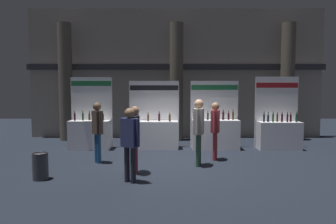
{
  "coord_description": "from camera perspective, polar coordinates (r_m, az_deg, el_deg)",
  "views": [
    {
      "loc": [
        -0.35,
        -8.56,
        2.15
      ],
      "look_at": [
        -0.31,
        0.7,
        1.42
      ],
      "focal_mm": 32.35,
      "sensor_mm": 36.0,
      "label": 1
    }
  ],
  "objects": [
    {
      "name": "visitor_5",
      "position": [
        6.92,
        -7.42,
        -5.03
      ],
      "size": [
        0.47,
        0.37,
        1.7
      ],
      "rotation": [
        0.0,
        0.0,
        5.73
      ],
      "color": "#23232D",
      "rests_on": "ground_plane"
    },
    {
      "name": "hall_colonnade",
      "position": [
        13.13,
        1.31,
        6.95
      ],
      "size": [
        12.66,
        1.22,
        5.54
      ],
      "color": "gray",
      "rests_on": "ground_plane"
    },
    {
      "name": "exhibitor_booth_0",
      "position": [
        11.05,
        -14.67,
        -3.54
      ],
      "size": [
        1.47,
        0.73,
        2.54
      ],
      "color": "white",
      "rests_on": "ground_plane"
    },
    {
      "name": "exhibitor_booth_3",
      "position": [
        11.36,
        19.89,
        -3.5
      ],
      "size": [
        1.53,
        0.66,
        2.56
      ],
      "color": "white",
      "rests_on": "ground_plane"
    },
    {
      "name": "exhibitor_booth_2",
      "position": [
        10.83,
        8.67,
        -3.64
      ],
      "size": [
        1.71,
        0.66,
        2.41
      ],
      "color": "white",
      "rests_on": "ground_plane"
    },
    {
      "name": "exhibitor_booth_1",
      "position": [
        10.83,
        -2.89,
        -3.71
      ],
      "size": [
        1.8,
        0.66,
        2.41
      ],
      "color": "white",
      "rests_on": "ground_plane"
    },
    {
      "name": "ground_plane",
      "position": [
        8.83,
        2.07,
        -9.56
      ],
      "size": [
        25.32,
        25.32,
        0.0
      ],
      "primitive_type": "plane",
      "color": "black"
    },
    {
      "name": "visitor_3",
      "position": [
        7.62,
        -6.45,
        -4.09
      ],
      "size": [
        0.27,
        0.56,
        1.7
      ],
      "rotation": [
        0.0,
        0.0,
        4.87
      ],
      "color": "maroon",
      "rests_on": "ground_plane"
    },
    {
      "name": "trash_bin",
      "position": [
        7.82,
        -23.13,
        -9.39
      ],
      "size": [
        0.36,
        0.36,
        0.63
      ],
      "color": "#38383D",
      "rests_on": "ground_plane"
    },
    {
      "name": "visitor_2",
      "position": [
        8.89,
        -13.37,
        -2.9
      ],
      "size": [
        0.36,
        0.39,
        1.74
      ],
      "rotation": [
        0.0,
        0.0,
        2.25
      ],
      "color": "navy",
      "rests_on": "ground_plane"
    },
    {
      "name": "visitor_1",
      "position": [
        8.35,
        5.58,
        -2.59
      ],
      "size": [
        0.34,
        0.55,
        1.84
      ],
      "rotation": [
        0.0,
        0.0,
        1.32
      ],
      "color": "#33563D",
      "rests_on": "ground_plane"
    },
    {
      "name": "visitor_0",
      "position": [
        9.12,
        8.66,
        -2.6
      ],
      "size": [
        0.31,
        0.51,
        1.73
      ],
      "rotation": [
        0.0,
        0.0,
        1.31
      ],
      "color": "maroon",
      "rests_on": "ground_plane"
    }
  ]
}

